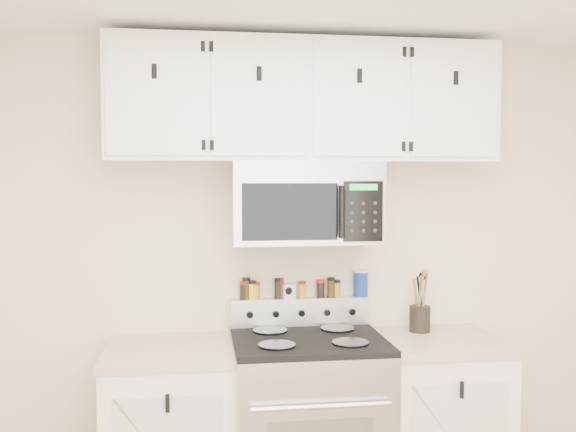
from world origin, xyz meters
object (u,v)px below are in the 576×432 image
(microwave, at_px, (305,202))
(salt_canister, at_px, (361,283))
(range, at_px, (309,427))
(utensil_crock, at_px, (420,317))

(microwave, height_order, salt_canister, microwave)
(range, bearing_deg, salt_canister, 39.70)
(utensil_crock, distance_m, salt_canister, 0.37)
(microwave, xyz_separation_m, salt_canister, (0.34, 0.16, -0.46))
(range, relative_size, utensil_crock, 3.35)
(range, height_order, microwave, microwave)
(salt_canister, bearing_deg, utensil_crock, -21.52)
(range, xyz_separation_m, microwave, (0.00, 0.13, 1.14))
(microwave, relative_size, salt_canister, 5.24)
(utensil_crock, bearing_deg, salt_canister, 158.48)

